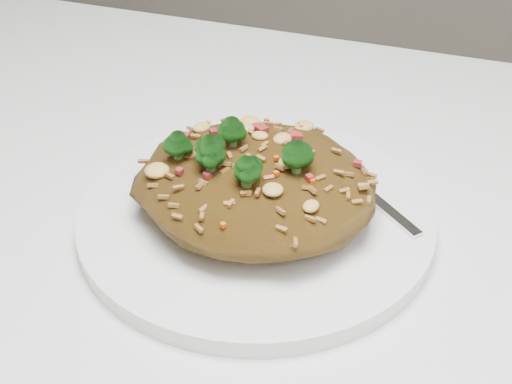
% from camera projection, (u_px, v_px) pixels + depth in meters
% --- Properties ---
extents(dining_table, '(1.20, 0.80, 0.75)m').
position_uv_depth(dining_table, '(143.00, 336.00, 0.56)').
color(dining_table, white).
rests_on(dining_table, ground).
extents(plate, '(0.26, 0.26, 0.01)m').
position_uv_depth(plate, '(256.00, 216.00, 0.53)').
color(plate, white).
rests_on(plate, dining_table).
extents(fried_rice, '(0.17, 0.16, 0.07)m').
position_uv_depth(fried_rice, '(255.00, 175.00, 0.51)').
color(fried_rice, brown).
rests_on(fried_rice, plate).
extents(fork, '(0.13, 0.12, 0.00)m').
position_uv_depth(fork, '(356.00, 183.00, 0.55)').
color(fork, silver).
rests_on(fork, plate).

